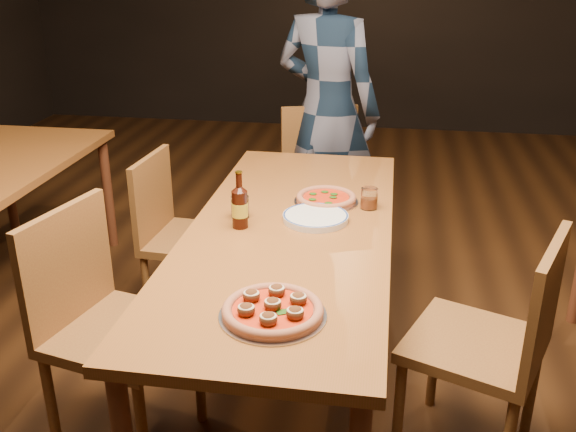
# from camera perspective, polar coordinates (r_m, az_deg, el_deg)

# --- Properties ---
(ground) EXTENTS (9.00, 9.00, 0.00)m
(ground) POSITION_cam_1_polar(r_m,az_deg,el_deg) (2.93, 0.16, -14.57)
(ground) COLOR black
(table_main) EXTENTS (0.80, 2.00, 0.75)m
(table_main) POSITION_cam_1_polar(r_m,az_deg,el_deg) (2.58, 0.18, -2.48)
(table_main) COLOR brown
(table_main) RESTS_ON ground
(chair_main_nw) EXTENTS (0.55, 0.55, 0.98)m
(chair_main_nw) POSITION_cam_1_polar(r_m,az_deg,el_deg) (2.45, -14.56, -9.88)
(chair_main_nw) COLOR brown
(chair_main_nw) RESTS_ON ground
(chair_main_sw) EXTENTS (0.45, 0.45, 0.90)m
(chair_main_sw) POSITION_cam_1_polar(r_m,az_deg,el_deg) (3.21, -8.52, -1.97)
(chair_main_sw) COLOR brown
(chair_main_sw) RESTS_ON ground
(chair_main_e) EXTENTS (0.58, 0.58, 0.96)m
(chair_main_e) POSITION_cam_1_polar(r_m,az_deg,el_deg) (2.42, 16.23, -10.77)
(chair_main_e) COLOR brown
(chair_main_e) RESTS_ON ground
(chair_end) EXTENTS (0.57, 0.57, 0.97)m
(chair_end) POSITION_cam_1_polar(r_m,az_deg,el_deg) (3.72, 3.34, 2.34)
(chair_end) COLOR brown
(chair_end) RESTS_ON ground
(pizza_meatball) EXTENTS (0.33, 0.33, 0.06)m
(pizza_meatball) POSITION_cam_1_polar(r_m,az_deg,el_deg) (1.95, -1.37, -8.33)
(pizza_meatball) COLOR #B7B7BF
(pizza_meatball) RESTS_ON table_main
(pizza_margherita) EXTENTS (0.28, 0.28, 0.04)m
(pizza_margherita) POSITION_cam_1_polar(r_m,az_deg,el_deg) (2.81, 3.41, 1.58)
(pizza_margherita) COLOR #B7B7BF
(pizza_margherita) RESTS_ON table_main
(plate_stack) EXTENTS (0.27, 0.27, 0.03)m
(plate_stack) POSITION_cam_1_polar(r_m,az_deg,el_deg) (2.61, 2.47, -0.14)
(plate_stack) COLOR white
(plate_stack) RESTS_ON table_main
(beer_bottle) EXTENTS (0.06, 0.06, 0.23)m
(beer_bottle) POSITION_cam_1_polar(r_m,az_deg,el_deg) (2.53, -4.30, 0.72)
(beer_bottle) COLOR black
(beer_bottle) RESTS_ON table_main
(water_glass) EXTENTS (0.07, 0.07, 0.09)m
(water_glass) POSITION_cam_1_polar(r_m,az_deg,el_deg) (2.64, -4.28, 0.81)
(water_glass) COLOR white
(water_glass) RESTS_ON table_main
(amber_glass) EXTENTS (0.07, 0.07, 0.09)m
(amber_glass) POSITION_cam_1_polar(r_m,az_deg,el_deg) (2.75, 7.23, 1.57)
(amber_glass) COLOR #953F10
(amber_glass) RESTS_ON table_main
(diner) EXTENTS (0.78, 0.66, 1.81)m
(diner) POSITION_cam_1_polar(r_m,az_deg,el_deg) (3.79, 3.50, 9.30)
(diner) COLOR black
(diner) RESTS_ON ground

